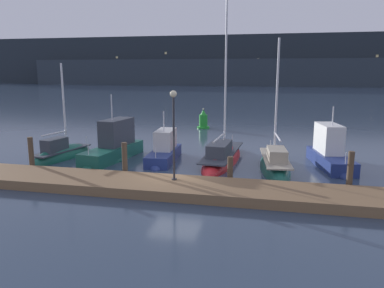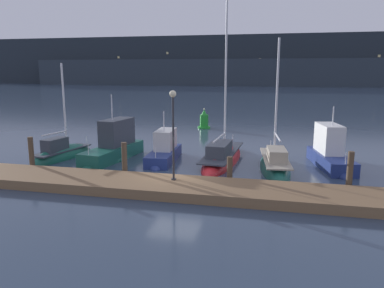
{
  "view_description": "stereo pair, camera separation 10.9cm",
  "coord_description": "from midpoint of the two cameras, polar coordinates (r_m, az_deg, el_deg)",
  "views": [
    {
      "loc": [
        4.75,
        -17.48,
        5.56
      ],
      "look_at": [
        0.0,
        3.89,
        1.2
      ],
      "focal_mm": 35.0,
      "sensor_mm": 36.0,
      "label": 1
    },
    {
      "loc": [
        4.86,
        -17.46,
        5.56
      ],
      "look_at": [
        0.0,
        3.89,
        1.2
      ],
      "focal_mm": 35.0,
      "sensor_mm": 36.0,
      "label": 2
    }
  ],
  "objects": [
    {
      "name": "dock",
      "position": [
        17.5,
        -3.77,
        -6.51
      ],
      "size": [
        23.09,
        2.8,
        0.45
      ],
      "primitive_type": "cube",
      "color": "brown",
      "rests_on": "ground"
    },
    {
      "name": "sailboat_berth_4",
      "position": [
        23.21,
        4.76,
        -2.27
      ],
      "size": [
        2.28,
        8.03,
        12.45
      ],
      "color": "red",
      "rests_on": "ground"
    },
    {
      "name": "sailboat_berth_5",
      "position": [
        21.71,
        12.63,
        -3.54
      ],
      "size": [
        2.24,
        6.27,
        8.09
      ],
      "color": "#195647",
      "rests_on": "ground"
    },
    {
      "name": "dock_lamppost",
      "position": [
        17.19,
        -2.71,
        3.5
      ],
      "size": [
        0.32,
        0.32,
        4.2
      ],
      "color": "#2D2D33",
      "rests_on": "dock"
    },
    {
      "name": "mooring_pile_3",
      "position": [
        18.52,
        23.06,
        -4.01
      ],
      "size": [
        0.28,
        0.28,
        1.94
      ],
      "primitive_type": "cylinder",
      "color": "#4C3D2D",
      "rests_on": "ground"
    },
    {
      "name": "ground_plane",
      "position": [
        18.95,
        -2.46,
        -5.81
      ],
      "size": [
        400.0,
        400.0,
        0.0
      ],
      "primitive_type": "plane",
      "color": "#2D3D51"
    },
    {
      "name": "mooring_pile_0",
      "position": [
        22.38,
        -23.14,
        -1.48
      ],
      "size": [
        0.28,
        0.28,
        1.95
      ],
      "primitive_type": "cylinder",
      "color": "#4C3D2D",
      "rests_on": "ground"
    },
    {
      "name": "motorboat_berth_3",
      "position": [
        23.3,
        -4.11,
        -1.8
      ],
      "size": [
        1.86,
        5.03,
        3.7
      ],
      "color": "navy",
      "rests_on": "ground"
    },
    {
      "name": "sailboat_berth_1",
      "position": [
        25.24,
        -19.03,
        -1.81
      ],
      "size": [
        2.25,
        5.29,
        6.8
      ],
      "color": "#195647",
      "rests_on": "ground"
    },
    {
      "name": "channel_buoy",
      "position": [
        36.15,
        1.93,
        3.56
      ],
      "size": [
        1.2,
        1.2,
        1.93
      ],
      "color": "green",
      "rests_on": "ground"
    },
    {
      "name": "mooring_pile_2",
      "position": [
        18.39,
        5.93,
        -4.1
      ],
      "size": [
        0.28,
        0.28,
        1.42
      ],
      "primitive_type": "cylinder",
      "color": "#4C3D2D",
      "rests_on": "ground"
    },
    {
      "name": "motorboat_berth_6",
      "position": [
        23.29,
        20.4,
        -2.2
      ],
      "size": [
        2.59,
        5.6,
        4.19
      ],
      "color": "navy",
      "rests_on": "ground"
    },
    {
      "name": "motorboat_berth_2",
      "position": [
        24.2,
        -11.69,
        -0.98
      ],
      "size": [
        2.46,
        6.1,
        4.53
      ],
      "color": "#195647",
      "rests_on": "ground"
    },
    {
      "name": "hillside_backdrop",
      "position": [
        142.17,
        10.31,
        12.13
      ],
      "size": [
        240.0,
        23.0,
        17.69
      ],
      "color": "#232B33",
      "rests_on": "ground"
    },
    {
      "name": "mooring_pile_1",
      "position": [
        19.71,
        -10.09,
        -2.46
      ],
      "size": [
        0.28,
        0.28,
        1.89
      ],
      "primitive_type": "cylinder",
      "color": "#4C3D2D",
      "rests_on": "ground"
    }
  ]
}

